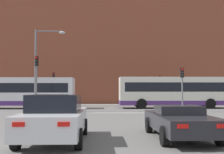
{
  "coord_description": "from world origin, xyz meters",
  "views": [
    {
      "loc": [
        -0.62,
        -2.61,
        1.74
      ],
      "look_at": [
        0.34,
        26.16,
        3.17
      ],
      "focal_mm": 45.0,
      "sensor_mm": 36.0,
      "label": 1
    }
  ],
  "objects_px": {
    "bus_crossing_lead": "(173,92)",
    "car_saloon_left": "(55,118)",
    "traffic_light_near_right": "(182,82)",
    "pedestrian_waiting": "(24,96)",
    "bus_crossing_trailing": "(22,92)",
    "street_lamp_junction": "(41,61)",
    "traffic_light_near_left": "(36,75)",
    "traffic_light_far_left": "(53,83)",
    "traffic_light_far_right": "(160,85)",
    "car_roadster_right": "(179,121)"
  },
  "relations": [
    {
      "from": "bus_crossing_lead",
      "to": "car_saloon_left",
      "type": "bearing_deg",
      "value": 154.59
    },
    {
      "from": "traffic_light_near_right",
      "to": "pedestrian_waiting",
      "type": "bearing_deg",
      "value": 143.31
    },
    {
      "from": "bus_crossing_trailing",
      "to": "pedestrian_waiting",
      "type": "distance_m",
      "value": 7.27
    },
    {
      "from": "street_lamp_junction",
      "to": "pedestrian_waiting",
      "type": "relative_size",
      "value": 3.79
    },
    {
      "from": "traffic_light_near_left",
      "to": "traffic_light_near_right",
      "type": "relative_size",
      "value": 1.25
    },
    {
      "from": "traffic_light_far_left",
      "to": "street_lamp_junction",
      "type": "bearing_deg",
      "value": -85.24
    },
    {
      "from": "car_saloon_left",
      "to": "pedestrian_waiting",
      "type": "bearing_deg",
      "value": 107.32
    },
    {
      "from": "bus_crossing_lead",
      "to": "traffic_light_far_right",
      "type": "xyz_separation_m",
      "value": [
        -0.03,
        6.35,
        0.81
      ]
    },
    {
      "from": "traffic_light_far_left",
      "to": "car_roadster_right",
      "type": "bearing_deg",
      "value": -69.96
    },
    {
      "from": "bus_crossing_trailing",
      "to": "traffic_light_far_left",
      "type": "xyz_separation_m",
      "value": [
        1.98,
        6.61,
        1.08
      ]
    },
    {
      "from": "bus_crossing_lead",
      "to": "car_roadster_right",
      "type": "bearing_deg",
      "value": 166.54
    },
    {
      "from": "traffic_light_near_right",
      "to": "street_lamp_junction",
      "type": "relative_size",
      "value": 0.53
    },
    {
      "from": "bus_crossing_trailing",
      "to": "traffic_light_far_right",
      "type": "relative_size",
      "value": 2.82
    },
    {
      "from": "bus_crossing_trailing",
      "to": "traffic_light_far_left",
      "type": "bearing_deg",
      "value": -16.7
    },
    {
      "from": "traffic_light_far_right",
      "to": "car_saloon_left",
      "type": "bearing_deg",
      "value": -109.41
    },
    {
      "from": "bus_crossing_lead",
      "to": "traffic_light_near_right",
      "type": "bearing_deg",
      "value": 174.13
    },
    {
      "from": "traffic_light_near_left",
      "to": "street_lamp_junction",
      "type": "xyz_separation_m",
      "value": [
        0.27,
        0.43,
        1.21
      ]
    },
    {
      "from": "traffic_light_near_left",
      "to": "street_lamp_junction",
      "type": "distance_m",
      "value": 1.31
    },
    {
      "from": "bus_crossing_trailing",
      "to": "street_lamp_junction",
      "type": "xyz_separation_m",
      "value": [
        2.93,
        -4.75,
        2.63
      ]
    },
    {
      "from": "car_roadster_right",
      "to": "bus_crossing_lead",
      "type": "height_order",
      "value": "bus_crossing_lead"
    },
    {
      "from": "car_roadster_right",
      "to": "traffic_light_near_left",
      "type": "bearing_deg",
      "value": 122.64
    },
    {
      "from": "pedestrian_waiting",
      "to": "traffic_light_far_right",
      "type": "bearing_deg",
      "value": 91.72
    },
    {
      "from": "car_roadster_right",
      "to": "street_lamp_junction",
      "type": "bearing_deg",
      "value": 120.91
    },
    {
      "from": "bus_crossing_lead",
      "to": "pedestrian_waiting",
      "type": "relative_size",
      "value": 6.01
    },
    {
      "from": "car_roadster_right",
      "to": "traffic_light_far_left",
      "type": "xyz_separation_m",
      "value": [
        -8.89,
        24.37,
        2.08
      ]
    },
    {
      "from": "traffic_light_far_left",
      "to": "pedestrian_waiting",
      "type": "distance_m",
      "value": 4.01
    },
    {
      "from": "car_saloon_left",
      "to": "pedestrian_waiting",
      "type": "relative_size",
      "value": 2.56
    },
    {
      "from": "car_saloon_left",
      "to": "traffic_light_far_right",
      "type": "height_order",
      "value": "traffic_light_far_right"
    },
    {
      "from": "traffic_light_near_left",
      "to": "traffic_light_far_left",
      "type": "height_order",
      "value": "traffic_light_near_left"
    },
    {
      "from": "bus_crossing_lead",
      "to": "traffic_light_near_left",
      "type": "xyz_separation_m",
      "value": [
        -12.51,
        -5.39,
        1.38
      ]
    },
    {
      "from": "bus_crossing_lead",
      "to": "street_lamp_junction",
      "type": "distance_m",
      "value": 13.46
    },
    {
      "from": "car_roadster_right",
      "to": "traffic_light_far_right",
      "type": "height_order",
      "value": "traffic_light_far_right"
    },
    {
      "from": "bus_crossing_lead",
      "to": "pedestrian_waiting",
      "type": "bearing_deg",
      "value": 67.82
    },
    {
      "from": "street_lamp_junction",
      "to": "traffic_light_far_left",
      "type": "bearing_deg",
      "value": 94.76
    },
    {
      "from": "traffic_light_near_left",
      "to": "traffic_light_far_left",
      "type": "relative_size",
      "value": 1.14
    },
    {
      "from": "traffic_light_near_left",
      "to": "pedestrian_waiting",
      "type": "xyz_separation_m",
      "value": [
        -4.31,
        12.25,
        -1.98
      ]
    },
    {
      "from": "car_saloon_left",
      "to": "pedestrian_waiting",
      "type": "distance_m",
      "value": 26.57
    },
    {
      "from": "pedestrian_waiting",
      "to": "traffic_light_far_left",
      "type": "bearing_deg",
      "value": 86.37
    },
    {
      "from": "traffic_light_near_left",
      "to": "pedestrian_waiting",
      "type": "distance_m",
      "value": 13.14
    },
    {
      "from": "car_roadster_right",
      "to": "traffic_light_near_left",
      "type": "height_order",
      "value": "traffic_light_near_left"
    },
    {
      "from": "bus_crossing_trailing",
      "to": "traffic_light_far_right",
      "type": "height_order",
      "value": "traffic_light_far_right"
    },
    {
      "from": "traffic_light_near_left",
      "to": "bus_crossing_lead",
      "type": "bearing_deg",
      "value": 23.31
    },
    {
      "from": "traffic_light_far_right",
      "to": "traffic_light_near_right",
      "type": "distance_m",
      "value": 11.63
    },
    {
      "from": "traffic_light_far_right",
      "to": "traffic_light_far_left",
      "type": "bearing_deg",
      "value": 179.75
    },
    {
      "from": "bus_crossing_lead",
      "to": "traffic_light_far_left",
      "type": "distance_m",
      "value": 14.7
    },
    {
      "from": "car_saloon_left",
      "to": "traffic_light_near_left",
      "type": "xyz_separation_m",
      "value": [
        -3.74,
        13.07,
        2.24
      ]
    },
    {
      "from": "bus_crossing_lead",
      "to": "traffic_light_far_left",
      "type": "bearing_deg",
      "value": 64.09
    },
    {
      "from": "car_saloon_left",
      "to": "street_lamp_junction",
      "type": "xyz_separation_m",
      "value": [
        -3.47,
        13.5,
        3.45
      ]
    },
    {
      "from": "traffic_light_near_right",
      "to": "pedestrian_waiting",
      "type": "height_order",
      "value": "traffic_light_near_right"
    },
    {
      "from": "bus_crossing_lead",
      "to": "traffic_light_far_right",
      "type": "bearing_deg",
      "value": 0.24
    }
  ]
}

